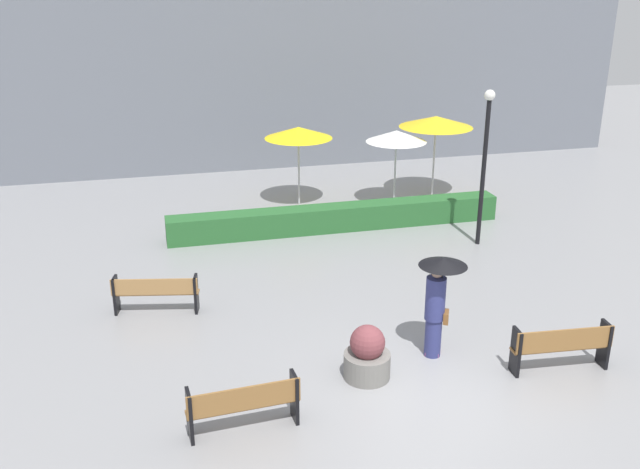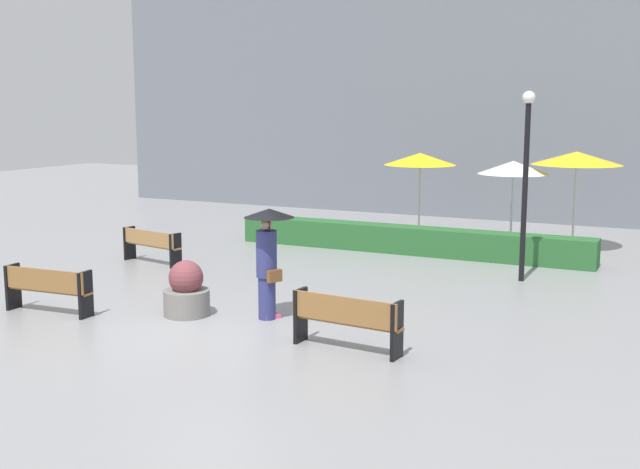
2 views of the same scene
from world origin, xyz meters
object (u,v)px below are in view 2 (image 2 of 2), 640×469
bench_near_right (346,318)px  patio_umbrella_yellow_far (577,158)px  patio_umbrella_white (513,168)px  pedestrian_with_umbrella (268,250)px  bench_near_left (47,287)px  planter_pot (186,292)px  patio_umbrella_yellow (420,159)px  bench_far_left (151,243)px  lamp_post (526,167)px

bench_near_right → patio_umbrella_yellow_far: patio_umbrella_yellow_far is taller
bench_near_right → patio_umbrella_white: 10.25m
pedestrian_with_umbrella → patio_umbrella_white: 9.37m
bench_near_left → patio_umbrella_white: bearing=58.9°
planter_pot → patio_umbrella_yellow_far: size_ratio=0.39×
bench_near_left → pedestrian_with_umbrella: pedestrian_with_umbrella is taller
bench_near_right → patio_umbrella_yellow: 11.36m
bench_far_left → patio_umbrella_yellow_far: (9.10, 6.41, 1.98)m
bench_far_left → bench_near_right: bench_near_right is taller
bench_near_left → patio_umbrella_white: patio_umbrella_white is taller
bench_far_left → patio_umbrella_yellow: size_ratio=0.75×
lamp_post → planter_pot: bearing=-131.2°
bench_near_right → planter_pot: 3.62m
patio_umbrella_yellow → patio_umbrella_white: patio_umbrella_yellow is taller
bench_near_right → pedestrian_with_umbrella: pedestrian_with_umbrella is taller
bench_near_left → bench_far_left: bearing=104.9°
patio_umbrella_white → bench_near_right: bearing=-92.0°
bench_far_left → bench_near_left: 4.83m
patio_umbrella_yellow_far → patio_umbrella_yellow: bearing=176.8°
pedestrian_with_umbrella → patio_umbrella_yellow: patio_umbrella_yellow is taller
bench_near_right → planter_pot: bearing=169.4°
planter_pot → patio_umbrella_white: (3.91, 9.44, 1.78)m
pedestrian_with_umbrella → planter_pot: pedestrian_with_umbrella is taller
planter_pot → bench_near_right: bearing=-10.6°
lamp_post → patio_umbrella_white: 3.90m
patio_umbrella_white → bench_near_left: bearing=-121.1°
bench_near_right → patio_umbrella_yellow: size_ratio=0.76×
bench_far_left → patio_umbrella_yellow_far: patio_umbrella_yellow_far is taller
pedestrian_with_umbrella → patio_umbrella_white: (2.39, 9.01, 0.93)m
bench_far_left → patio_umbrella_yellow: bearing=55.0°
bench_far_left → planter_pot: size_ratio=1.80×
bench_far_left → bench_near_left: (1.24, -4.67, 0.01)m
bench_near_left → patio_umbrella_yellow_far: bearing=54.6°
bench_near_right → patio_umbrella_white: bearing=88.0°
bench_near_left → patio_umbrella_white: (6.33, 10.50, 1.71)m
lamp_post → patio_umbrella_yellow: lamp_post is taller
patio_umbrella_yellow → patio_umbrella_yellow_far: patio_umbrella_yellow_far is taller
pedestrian_with_umbrella → patio_umbrella_yellow_far: patio_umbrella_yellow_far is taller
pedestrian_with_umbrella → patio_umbrella_yellow_far: bearing=67.7°
patio_umbrella_white → patio_umbrella_yellow_far: 1.66m
bench_far_left → bench_near_right: 8.39m
bench_far_left → patio_umbrella_white: (7.56, 5.83, 1.72)m
lamp_post → patio_umbrella_yellow: 6.06m
patio_umbrella_yellow → bench_near_right: bearing=-76.8°
bench_far_left → bench_near_left: bench_near_left is taller
lamp_post → pedestrian_with_umbrella: bearing=-123.4°
planter_pot → patio_umbrella_yellow_far: patio_umbrella_yellow_far is taller
patio_umbrella_yellow → bench_far_left: bearing=-125.0°
pedestrian_with_umbrella → patio_umbrella_white: patio_umbrella_white is taller
bench_near_left → patio_umbrella_yellow: size_ratio=0.74×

